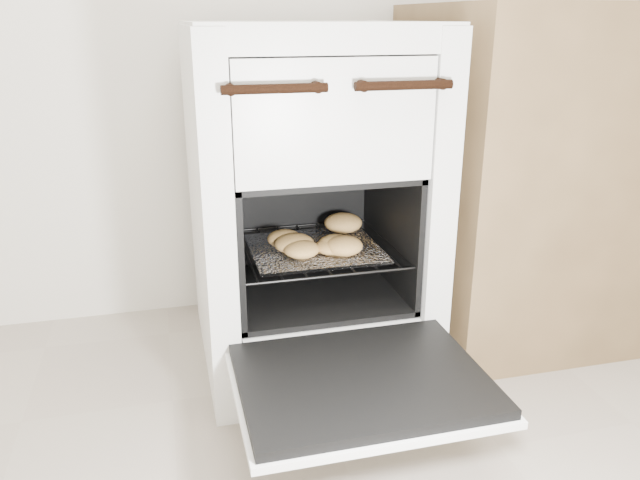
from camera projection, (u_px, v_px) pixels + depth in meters
The scene contains 6 objects.
stove at pixel (307, 206), 1.57m from camera, with size 0.55×0.61×0.84m.
oven_door at pixel (362, 382), 1.22m from camera, with size 0.50×0.39×0.03m.
oven_rack at pixel (313, 248), 1.55m from camera, with size 0.40×0.39×0.01m.
foil_sheet at pixel (314, 249), 1.53m from camera, with size 0.31×0.28×0.01m, color white.
baked_rolls at pixel (321, 239), 1.52m from camera, with size 0.30×0.29×0.05m.
counter at pixel (572, 171), 1.77m from camera, with size 0.89×0.60×0.89m, color brown.
Camera 1 is at (-0.31, -0.28, 0.86)m, focal length 35.00 mm.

